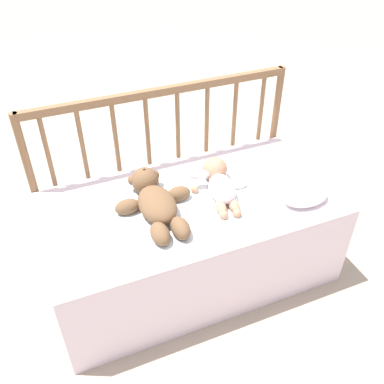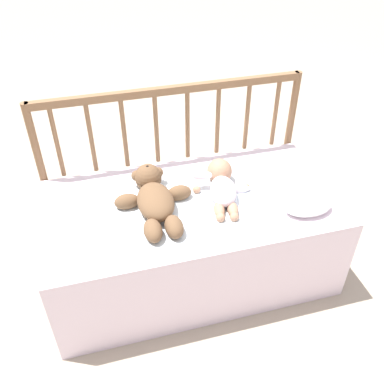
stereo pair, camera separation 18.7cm
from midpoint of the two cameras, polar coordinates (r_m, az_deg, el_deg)
The scene contains 7 objects.
ground_plane at distance 2.23m, azimuth 2.40°, elevation -10.45°, with size 12.00×12.00×0.00m, color tan.
crib_mattress at distance 2.06m, azimuth 2.56°, elevation -6.28°, with size 1.32×0.68×0.45m.
crib_rail at distance 2.11m, azimuth -0.11°, elevation 7.70°, with size 1.32×0.04×0.85m.
blanket at distance 1.89m, azimuth 1.88°, elevation -1.92°, with size 0.79×0.53×0.01m.
teddy_bear at distance 1.85m, azimuth -2.16°, elevation -0.93°, with size 0.35×0.45×0.13m.
baby at distance 1.94m, azimuth 6.78°, elevation 0.79°, with size 0.26×0.36×0.12m.
small_pillow at distance 1.94m, azimuth 17.94°, elevation -1.87°, with size 0.21×0.13×0.06m.
Camera 2 is at (-0.39, -1.43, 1.67)m, focal length 40.00 mm.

